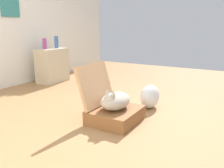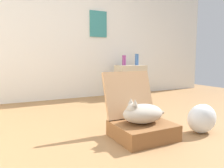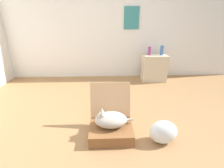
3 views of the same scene
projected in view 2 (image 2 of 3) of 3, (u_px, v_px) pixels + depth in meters
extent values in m
plane|color=#9E7247|center=(138.00, 134.00, 2.17)|extent=(7.68, 7.68, 0.00)
cube|color=silver|center=(70.00, 28.00, 4.02)|extent=(6.40, 0.12, 2.60)
cube|color=teal|center=(98.00, 24.00, 4.18)|extent=(0.35, 0.02, 0.49)
cube|color=brown|center=(143.00, 130.00, 2.05)|extent=(0.54, 0.48, 0.15)
cube|color=tan|center=(129.00, 94.00, 2.24)|extent=(0.54, 0.17, 0.47)
ellipsoid|color=#B2A899|center=(143.00, 114.00, 2.03)|extent=(0.40, 0.28, 0.18)
sphere|color=#B2A899|center=(133.00, 110.00, 1.98)|extent=(0.13, 0.13, 0.13)
cone|color=#B2A899|center=(135.00, 102.00, 1.94)|extent=(0.06, 0.06, 0.06)
cone|color=#B2A899|center=(131.00, 101.00, 2.00)|extent=(0.06, 0.06, 0.06)
cylinder|color=#B2A899|center=(155.00, 115.00, 2.15)|extent=(0.20, 0.03, 0.07)
ellipsoid|color=silver|center=(202.00, 119.00, 2.19)|extent=(0.33, 0.22, 0.29)
cube|color=beige|center=(130.00, 81.00, 4.25)|extent=(0.56, 0.34, 0.62)
cylinder|color=#8C387A|center=(124.00, 60.00, 4.15)|extent=(0.07, 0.07, 0.19)
cylinder|color=#38609E|center=(137.00, 60.00, 4.26)|extent=(0.07, 0.07, 0.22)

